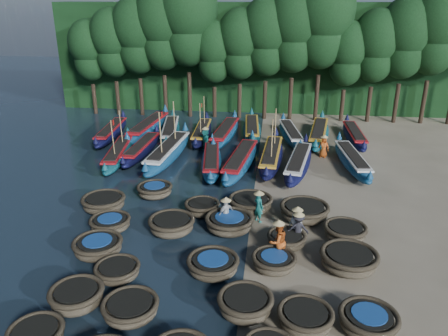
# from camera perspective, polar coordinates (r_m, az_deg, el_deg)

# --- Properties ---
(ground) EXTENTS (120.00, 120.00, 0.00)m
(ground) POSITION_cam_1_polar(r_m,az_deg,el_deg) (21.88, 3.46, -7.07)
(ground) COLOR gray
(ground) RESTS_ON ground
(foliage_wall) EXTENTS (40.00, 3.00, 10.00)m
(foliage_wall) POSITION_cam_1_polar(r_m,az_deg,el_deg) (43.06, 5.50, 14.12)
(foliage_wall) COLOR black
(foliage_wall) RESTS_ON ground
(coracle_0) EXTENTS (1.96, 1.96, 0.68)m
(coracle_0) POSITION_cam_1_polar(r_m,az_deg,el_deg) (16.04, -23.33, -19.45)
(coracle_0) COLOR brown
(coracle_0) RESTS_ON ground
(coracle_5) EXTENTS (2.13, 2.13, 0.79)m
(coracle_5) POSITION_cam_1_polar(r_m,az_deg,el_deg) (17.08, -18.67, -15.63)
(coracle_5) COLOR brown
(coracle_5) RESTS_ON ground
(coracle_6) EXTENTS (2.27, 2.27, 0.68)m
(coracle_6) POSITION_cam_1_polar(r_m,az_deg,el_deg) (16.20, -12.12, -17.46)
(coracle_6) COLOR brown
(coracle_6) RESTS_ON ground
(coracle_7) EXTENTS (2.29, 2.29, 0.80)m
(coracle_7) POSITION_cam_1_polar(r_m,az_deg,el_deg) (15.95, 2.79, -17.32)
(coracle_7) COLOR brown
(coracle_7) RESTS_ON ground
(coracle_8) EXTENTS (2.22, 2.22, 0.69)m
(coracle_8) POSITION_cam_1_polar(r_m,az_deg,el_deg) (15.74, 10.57, -18.64)
(coracle_8) COLOR brown
(coracle_8) RESTS_ON ground
(coracle_9) EXTENTS (2.03, 2.03, 0.73)m
(coracle_9) POSITION_cam_1_polar(r_m,az_deg,el_deg) (16.06, 18.35, -18.42)
(coracle_9) COLOR brown
(coracle_9) RESTS_ON ground
(coracle_10) EXTENTS (2.38, 2.38, 0.75)m
(coracle_10) POSITION_cam_1_polar(r_m,az_deg,el_deg) (19.82, -16.15, -9.82)
(coracle_10) COLOR brown
(coracle_10) RESTS_ON ground
(coracle_11) EXTENTS (2.05, 2.05, 0.64)m
(coracle_11) POSITION_cam_1_polar(r_m,az_deg,el_deg) (18.17, -13.74, -12.91)
(coracle_11) COLOR brown
(coracle_11) RESTS_ON ground
(coracle_12) EXTENTS (2.32, 2.32, 0.74)m
(coracle_12) POSITION_cam_1_polar(r_m,az_deg,el_deg) (17.92, -1.45, -12.51)
(coracle_12) COLOR brown
(coracle_12) RESTS_ON ground
(coracle_13) EXTENTS (1.86, 1.86, 0.68)m
(coracle_13) POSITION_cam_1_polar(r_m,az_deg,el_deg) (18.29, 6.54, -12.02)
(coracle_13) COLOR brown
(coracle_13) RESTS_ON ground
(coracle_14) EXTENTS (2.93, 2.93, 0.82)m
(coracle_14) POSITION_cam_1_polar(r_m,az_deg,el_deg) (18.85, 16.01, -11.41)
(coracle_14) COLOR brown
(coracle_14) RESTS_ON ground
(coracle_15) EXTENTS (2.21, 2.21, 0.66)m
(coracle_15) POSITION_cam_1_polar(r_m,az_deg,el_deg) (21.65, -14.64, -6.98)
(coracle_15) COLOR brown
(coracle_15) RESTS_ON ground
(coracle_16) EXTENTS (2.25, 2.25, 0.81)m
(coracle_16) POSITION_cam_1_polar(r_m,az_deg,el_deg) (20.80, -6.85, -7.36)
(coracle_16) COLOR brown
(coracle_16) RESTS_ON ground
(coracle_17) EXTENTS (2.62, 2.62, 0.80)m
(coracle_17) POSITION_cam_1_polar(r_m,az_deg,el_deg) (20.83, 0.71, -7.16)
(coracle_17) COLOR brown
(coracle_17) RESTS_ON ground
(coracle_18) EXTENTS (1.77, 1.77, 0.65)m
(coracle_18) POSITION_cam_1_polar(r_m,az_deg,el_deg) (19.86, 8.17, -9.24)
(coracle_18) COLOR brown
(coracle_18) RESTS_ON ground
(coracle_19) EXTENTS (2.37, 2.37, 0.73)m
(coracle_19) POSITION_cam_1_polar(r_m,az_deg,el_deg) (20.93, 15.54, -8.01)
(coracle_19) COLOR brown
(coracle_19) RESTS_ON ground
(coracle_20) EXTENTS (2.79, 2.79, 0.80)m
(coracle_20) POSITION_cam_1_polar(r_m,az_deg,el_deg) (23.61, -15.44, -4.38)
(coracle_20) COLOR brown
(coracle_20) RESTS_ON ground
(coracle_21) EXTENTS (2.14, 2.14, 0.72)m
(coracle_21) POSITION_cam_1_polar(r_m,az_deg,el_deg) (24.59, -9.03, -2.87)
(coracle_21) COLOR brown
(coracle_21) RESTS_ON ground
(coracle_22) EXTENTS (2.08, 2.08, 0.71)m
(coracle_22) POSITION_cam_1_polar(r_m,az_deg,el_deg) (22.41, -2.88, -5.15)
(coracle_22) COLOR brown
(coracle_22) RESTS_ON ground
(coracle_23) EXTENTS (2.49, 2.49, 0.77)m
(coracle_23) POSITION_cam_1_polar(r_m,az_deg,el_deg) (22.80, 3.49, -4.58)
(coracle_23) COLOR brown
(coracle_23) RESTS_ON ground
(coracle_24) EXTENTS (2.82, 2.82, 0.83)m
(coracle_24) POSITION_cam_1_polar(r_m,az_deg,el_deg) (22.24, 10.47, -5.55)
(coracle_24) COLOR brown
(coracle_24) RESTS_ON ground
(long_boat_1) EXTENTS (2.27, 7.59, 3.25)m
(long_boat_1) POSITION_cam_1_polar(r_m,az_deg,el_deg) (30.48, -13.66, 1.83)
(long_boat_1) COLOR #0F4B57
(long_boat_1) RESTS_ON ground
(long_boat_2) EXTENTS (1.63, 7.40, 1.30)m
(long_boat_2) POSITION_cam_1_polar(r_m,az_deg,el_deg) (31.18, -10.67, 2.49)
(long_boat_2) COLOR black
(long_boat_2) RESTS_ON ground
(long_boat_3) EXTENTS (2.27, 8.97, 3.82)m
(long_boat_3) POSITION_cam_1_polar(r_m,az_deg,el_deg) (29.91, -7.30, 2.09)
(long_boat_3) COLOR navy
(long_boat_3) RESTS_ON ground
(long_boat_4) EXTENTS (2.21, 7.42, 1.32)m
(long_boat_4) POSITION_cam_1_polar(r_m,az_deg,el_deg) (28.39, -1.65, 0.96)
(long_boat_4) COLOR navy
(long_boat_4) RESTS_ON ground
(long_boat_5) EXTENTS (2.56, 8.39, 1.49)m
(long_boat_5) POSITION_cam_1_polar(r_m,az_deg,el_deg) (28.24, 2.17, 0.99)
(long_boat_5) COLOR navy
(long_boat_5) RESTS_ON ground
(long_boat_6) EXTENTS (2.00, 8.29, 3.53)m
(long_boat_6) POSITION_cam_1_polar(r_m,az_deg,el_deg) (29.19, 6.20, 1.55)
(long_boat_6) COLOR black
(long_boat_6) RESTS_ON ground
(long_boat_7) EXTENTS (2.72, 7.90, 1.41)m
(long_boat_7) POSITION_cam_1_polar(r_m,az_deg,el_deg) (28.33, 9.71, 0.68)
(long_boat_7) COLOR black
(long_boat_7) RESTS_ON ground
(long_boat_8) EXTENTS (2.17, 7.71, 1.36)m
(long_boat_8) POSITION_cam_1_polar(r_m,az_deg,el_deg) (29.61, 16.38, 0.99)
(long_boat_8) COLOR navy
(long_boat_8) RESTS_ON ground
(long_boat_9) EXTENTS (1.87, 7.78, 1.37)m
(long_boat_9) POSITION_cam_1_polar(r_m,az_deg,el_deg) (35.60, -14.51, 4.60)
(long_boat_9) COLOR black
(long_boat_9) RESTS_ON ground
(long_boat_10) EXTENTS (2.32, 8.81, 1.56)m
(long_boat_10) POSITION_cam_1_polar(r_m,az_deg,el_deg) (35.94, -9.82, 5.25)
(long_boat_10) COLOR navy
(long_boat_10) RESTS_ON ground
(long_boat_11) EXTENTS (2.64, 8.01, 1.43)m
(long_boat_11) POSITION_cam_1_polar(r_m,az_deg,el_deg) (34.94, -7.03, 4.85)
(long_boat_11) COLOR #0F4B57
(long_boat_11) RESTS_ON ground
(long_boat_12) EXTENTS (1.56, 7.43, 3.16)m
(long_boat_12) POSITION_cam_1_polar(r_m,az_deg,el_deg) (34.43, -2.93, 4.66)
(long_boat_12) COLOR black
(long_boat_12) RESTS_ON ground
(long_boat_13) EXTENTS (2.24, 8.27, 1.46)m
(long_boat_13) POSITION_cam_1_polar(r_m,az_deg,el_deg) (34.08, 0.15, 4.61)
(long_boat_13) COLOR navy
(long_boat_13) RESTS_ON ground
(long_boat_14) EXTENTS (1.91, 7.99, 1.41)m
(long_boat_14) POSITION_cam_1_polar(r_m,az_deg,el_deg) (35.21, 3.67, 5.08)
(long_boat_14) COLOR #0F4B57
(long_boat_14) RESTS_ON ground
(long_boat_15) EXTENTS (2.44, 7.48, 1.33)m
(long_boat_15) POSITION_cam_1_polar(r_m,az_deg,el_deg) (34.37, 8.70, 4.42)
(long_boat_15) COLOR navy
(long_boat_15) RESTS_ON ground
(long_boat_16) EXTENTS (2.68, 8.37, 1.49)m
(long_boat_16) POSITION_cam_1_polar(r_m,az_deg,el_deg) (34.66, 12.27, 4.42)
(long_boat_16) COLOR #0F4B57
(long_boat_16) RESTS_ON ground
(long_boat_17) EXTENTS (1.44, 7.51, 1.32)m
(long_boat_17) POSITION_cam_1_polar(r_m,az_deg,el_deg) (35.09, 16.63, 4.10)
(long_boat_17) COLOR black
(long_boat_17) RESTS_ON ground
(fisherman_0) EXTENTS (0.92, 0.90, 1.80)m
(fisherman_0) POSITION_cam_1_polar(r_m,az_deg,el_deg) (20.22, 9.47, -7.13)
(fisherman_0) COLOR beige
(fisherman_0) RESTS_ON ground
(fisherman_1) EXTENTS (0.67, 0.67, 1.77)m
(fisherman_1) POSITION_cam_1_polar(r_m,az_deg,el_deg) (21.59, 4.55, -4.84)
(fisherman_1) COLOR #1B726A
(fisherman_1) RESTS_ON ground
(fisherman_2) EXTENTS (1.12, 1.08, 2.01)m
(fisherman_2) POSITION_cam_1_polar(r_m,az_deg,el_deg) (18.61, 7.05, -9.38)
(fisherman_2) COLOR #B54C18
(fisherman_2) RESTS_ON ground
(fisherman_3) EXTENTS (0.99, 0.59, 1.71)m
(fisherman_3) POSITION_cam_1_polar(r_m,az_deg,el_deg) (20.00, 9.64, -7.68)
(fisherman_3) COLOR black
(fisherman_3) RESTS_ON ground
(fisherman_4) EXTENTS (0.88, 0.88, 1.70)m
(fisherman_4) POSITION_cam_1_polar(r_m,az_deg,el_deg) (21.01, 0.26, -5.75)
(fisherman_4) COLOR beige
(fisherman_4) RESTS_ON ground
(fisherman_5) EXTENTS (1.14, 1.67, 1.93)m
(fisherman_5) POSITION_cam_1_polar(r_m,az_deg,el_deg) (31.43, -2.43, 3.77)
(fisherman_5) COLOR #1B726A
(fisherman_5) RESTS_ON ground
(fisherman_6) EXTENTS (0.85, 0.67, 1.71)m
(fisherman_6) POSITION_cam_1_polar(r_m,az_deg,el_deg) (31.01, 12.90, 2.85)
(fisherman_6) COLOR #B54C18
(fisherman_6) RESTS_ON ground
(tree_0) EXTENTS (3.68, 3.68, 8.68)m
(tree_0) POSITION_cam_1_polar(r_m,az_deg,el_deg) (42.93, -17.21, 14.58)
(tree_0) COLOR black
(tree_0) RESTS_ON ground
(tree_1) EXTENTS (4.09, 4.09, 9.65)m
(tree_1) POSITION_cam_1_polar(r_m,az_deg,el_deg) (42.01, -14.33, 15.66)
(tree_1) COLOR black
(tree_1) RESTS_ON ground
(tree_2) EXTENTS (4.51, 4.51, 10.63)m
(tree_2) POSITION_cam_1_polar(r_m,az_deg,el_deg) (41.21, -11.29, 16.74)
(tree_2) COLOR black
(tree_2) RESTS_ON ground
(tree_3) EXTENTS (4.92, 4.92, 11.60)m
(tree_3) POSITION_cam_1_polar(r_m,az_deg,el_deg) (40.54, -8.10, 17.81)
(tree_3) COLOR black
(tree_3) RESTS_ON ground
(tree_4) EXTENTS (5.34, 5.34, 12.58)m
(tree_4) POSITION_cam_1_polar(r_m,az_deg,el_deg) (40.00, -4.78, 18.86)
(tree_4) COLOR black
(tree_4) RESTS_ON ground
(tree_5) EXTENTS (3.68, 3.68, 8.68)m
(tree_5) POSITION_cam_1_polar(r_m,az_deg,el_deg) (39.83, -1.30, 15.02)
(tree_5) COLOR black
(tree_5) RESTS_ON ground
(tree_6) EXTENTS (4.09, 4.09, 9.65)m
(tree_6) POSITION_cam_1_polar(r_m,az_deg,el_deg) (39.51, 2.13, 15.94)
(tree_6) COLOR black
(tree_6) RESTS_ON ground
(tree_7) EXTENTS (4.51, 4.51, 10.63)m
(tree_7) POSITION_cam_1_polar(r_m,az_deg,el_deg) (39.34, 5.64, 16.82)
(tree_7) COLOR black
(tree_7) RESTS_ON ground
(tree_8) EXTENTS (4.92, 4.92, 11.60)m
(tree_8) POSITION_cam_1_polar(r_m,az_deg,el_deg) (39.31, 9.19, 17.65)
(tree_8) COLOR black
(tree_8) RESTS_ON ground
(tree_9) EXTENTS (5.34, 5.34, 12.58)m
(tree_9) POSITION_cam_1_polar(r_m,az_deg,el_deg) (39.43, 12.77, 18.40)
(tree_9) COLOR black
(tree_9) RESTS_ON ground
(tree_10) EXTENTS (3.68, 3.68, 8.68)m
(tree_10) POSITION_cam_1_polar(r_m,az_deg,el_deg) (39.93, 15.82, 14.27)
(tree_10) COLOR black
(tree_10) RESTS_ON ground
(tree_11) EXTENTS (4.09, 4.09, 9.65)m
(tree_11) POSITION_cam_1_polar(r_m,az_deg,el_deg) (40.28, 19.26, 14.92)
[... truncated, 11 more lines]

